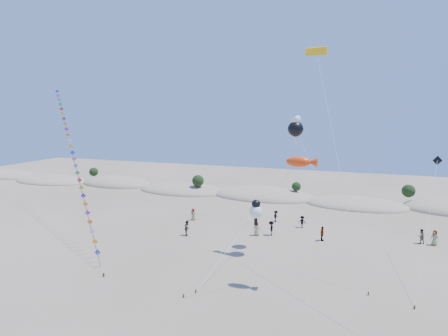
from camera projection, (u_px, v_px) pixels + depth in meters
ground at (104, 332)px, 25.88m from camera, size 160.00×160.00×0.00m
dune_ridge at (268, 196)px, 67.50m from camera, size 145.30×11.49×5.57m
kite_train at (73, 154)px, 48.14m from camera, size 24.80×21.46×19.47m
fish_kite at (301, 162)px, 30.90m from camera, size 9.92×5.47×11.51m
cartoon_kite_low at (256, 210)px, 41.69m from camera, size 2.68×13.05×5.52m
cartoon_kite_high at (296, 127)px, 37.94m from camera, size 8.54×7.55×14.91m
parafoil_kite at (317, 56)px, 36.77m from camera, size 7.18×15.28×21.51m
dark_kite at (432, 194)px, 35.99m from camera, size 3.61×13.43×10.68m
beachgoers at (289, 227)px, 47.01m from camera, size 31.27×10.55×1.88m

